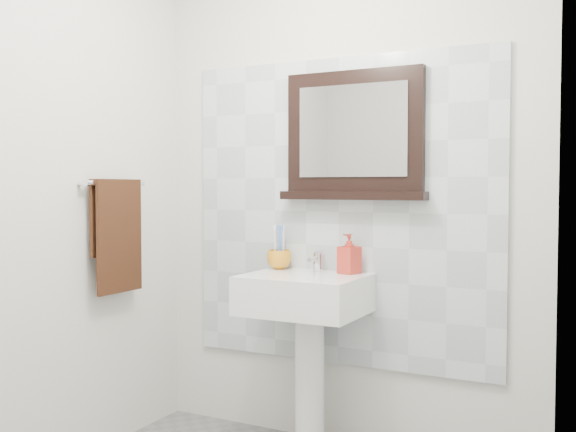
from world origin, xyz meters
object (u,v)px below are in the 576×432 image
at_px(toothbrush_cup, 279,259).
at_px(pedestal_sink, 305,313).
at_px(hand_towel, 117,227).
at_px(soap_dispenser, 349,254).
at_px(framed_mirror, 354,138).

bearing_deg(toothbrush_cup, pedestal_sink, -32.18).
relative_size(toothbrush_cup, hand_towel, 0.22).
distance_m(pedestal_sink, hand_towel, 1.00).
bearing_deg(soap_dispenser, hand_towel, -137.97).
bearing_deg(toothbrush_cup, hand_towel, -144.78).
height_order(soap_dispenser, framed_mirror, framed_mirror).
xyz_separation_m(toothbrush_cup, framed_mirror, (0.38, 0.05, 0.60)).
distance_m(framed_mirror, hand_towel, 1.22).
relative_size(framed_mirror, hand_towel, 1.32).
height_order(pedestal_sink, framed_mirror, framed_mirror).
bearing_deg(hand_towel, framed_mirror, 26.40).
bearing_deg(pedestal_sink, hand_towel, -159.40).
bearing_deg(soap_dispenser, toothbrush_cup, -161.99).
xyz_separation_m(soap_dispenser, framed_mirror, (0.00, 0.05, 0.55)).
height_order(toothbrush_cup, framed_mirror, framed_mirror).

